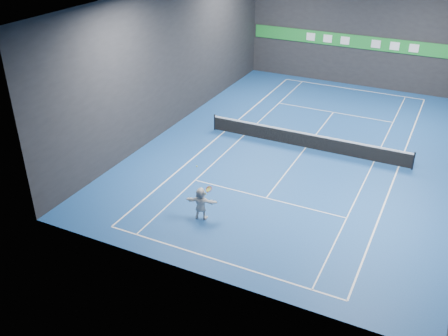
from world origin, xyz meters
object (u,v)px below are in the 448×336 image
at_px(player, 201,203).
at_px(tennis_net, 306,140).
at_px(tennis_racket, 208,190).
at_px(tennis_ball, 197,166).

bearing_deg(player, tennis_net, -116.09).
bearing_deg(tennis_net, tennis_racket, -100.38).
bearing_deg(tennis_racket, tennis_ball, -173.22).
distance_m(player, tennis_ball, 1.95).
bearing_deg(tennis_racket, tennis_net, 79.62).
xyz_separation_m(player, tennis_net, (2.11, 9.42, -0.28)).
xyz_separation_m(player, tennis_racket, (0.39, 0.05, 0.82)).
bearing_deg(tennis_ball, player, 6.21).
distance_m(player, tennis_net, 9.66).
relative_size(tennis_ball, tennis_net, 0.01).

